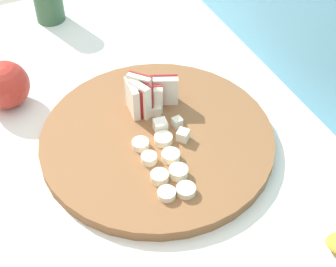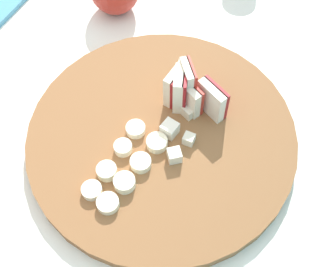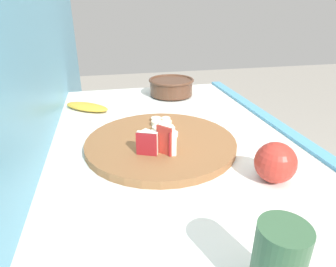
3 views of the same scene
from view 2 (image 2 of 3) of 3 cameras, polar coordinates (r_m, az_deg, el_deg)
tiled_countertop at (r=1.08m, az=-3.43°, el=-12.92°), size 1.10×0.66×0.94m
cutting_board at (r=0.63m, az=-0.80°, el=-0.51°), size 0.38×0.38×0.02m
apple_wedge_fan at (r=0.63m, az=2.53°, el=5.65°), size 0.06×0.09×0.07m
apple_dice_pile at (r=0.62m, az=1.44°, el=0.72°), size 0.11×0.05×0.02m
banana_slice_rows at (r=0.60m, az=-5.46°, el=-4.06°), size 0.14×0.07×0.01m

